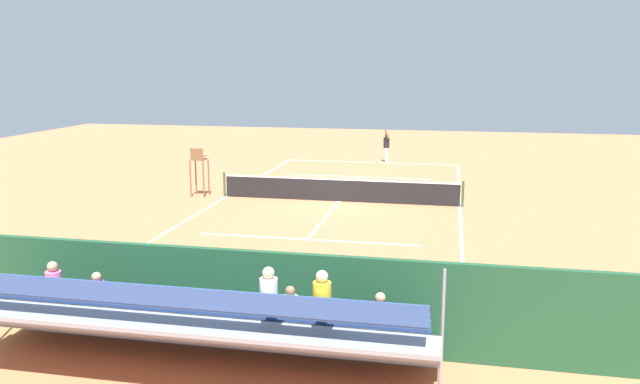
{
  "coord_description": "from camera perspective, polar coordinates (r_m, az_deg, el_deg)",
  "views": [
    {
      "loc": [
        -4.5,
        25.82,
        5.72
      ],
      "look_at": [
        0.0,
        4.0,
        1.2
      ],
      "focal_mm": 35.6,
      "sensor_mm": 36.0,
      "label": 1
    }
  ],
  "objects": [
    {
      "name": "bleacher_stand",
      "position": [
        12.35,
        -10.59,
        -11.59
      ],
      "size": [
        9.06,
        2.4,
        2.48
      ],
      "color": "gray",
      "rests_on": "ground"
    },
    {
      "name": "tennis_player",
      "position": [
        37.68,
        5.99,
        4.23
      ],
      "size": [
        0.4,
        0.55,
        1.93
      ],
      "color": "white",
      "rests_on": "ground"
    },
    {
      "name": "court_line_markings",
      "position": [
        26.86,
        1.74,
        -0.83
      ],
      "size": [
        10.1,
        22.2,
        0.01
      ],
      "color": "white",
      "rests_on": "ground"
    },
    {
      "name": "courtside_bench",
      "position": [
        13.63,
        5.61,
        -10.84
      ],
      "size": [
        1.8,
        0.4,
        0.93
      ],
      "color": "#33383D",
      "rests_on": "ground"
    },
    {
      "name": "equipment_bag",
      "position": [
        13.92,
        -1.54,
        -12.0
      ],
      "size": [
        0.9,
        0.36,
        0.36
      ],
      "primitive_type": "cube",
      "color": "black",
      "rests_on": "ground"
    },
    {
      "name": "ground_plane",
      "position": [
        26.83,
        1.73,
        -0.85
      ],
      "size": [
        60.0,
        60.0,
        0.0
      ],
      "primitive_type": "plane",
      "color": "#CC7047"
    },
    {
      "name": "tennis_net",
      "position": [
        26.73,
        1.73,
        0.2
      ],
      "size": [
        10.3,
        0.1,
        1.07
      ],
      "color": "black",
      "rests_on": "ground"
    },
    {
      "name": "tennis_racket",
      "position": [
        37.62,
        4.9,
        2.7
      ],
      "size": [
        0.48,
        0.55,
        0.03
      ],
      "color": "black",
      "rests_on": "ground"
    },
    {
      "name": "umpire_chair",
      "position": [
        28.16,
        -10.85,
        2.26
      ],
      "size": [
        0.67,
        0.67,
        2.14
      ],
      "color": "brown",
      "rests_on": "ground"
    },
    {
      "name": "backdrop_wall",
      "position": [
        13.5,
        -8.71,
        -9.13
      ],
      "size": [
        18.0,
        0.16,
        2.0
      ],
      "primitive_type": "cube",
      "color": "#1E4C2D",
      "rests_on": "ground"
    },
    {
      "name": "tennis_ball_near",
      "position": [
        33.93,
        5.25,
        1.77
      ],
      "size": [
        0.07,
        0.07,
        0.07
      ],
      "primitive_type": "sphere",
      "color": "#CCDB33",
      "rests_on": "ground"
    }
  ]
}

